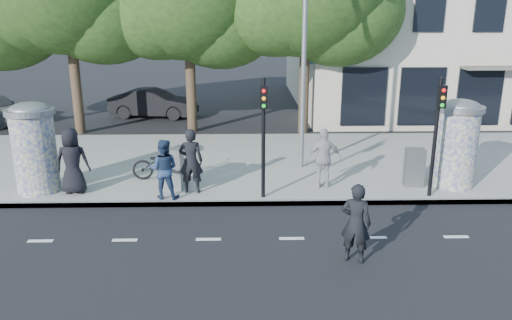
{
  "coord_description": "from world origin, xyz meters",
  "views": [
    {
      "loc": [
        -1.11,
        -9.54,
        5.25
      ],
      "look_at": [
        -0.81,
        3.5,
        1.36
      ],
      "focal_mm": 35.0,
      "sensor_mm": 36.0,
      "label": 1
    }
  ],
  "objects_px": {
    "ped_e": "(324,158)",
    "cabinet_right": "(414,167)",
    "street_lamp": "(305,27)",
    "car_mid": "(154,103)",
    "traffic_pole_near": "(263,126)",
    "ad_column_right": "(457,141)",
    "man_road": "(356,223)",
    "bicycle": "(163,164)",
    "ad_column_left": "(34,146)",
    "ped_b": "(191,161)",
    "traffic_pole_far": "(437,125)",
    "ped_c": "(164,169)",
    "cabinet_left": "(173,168)",
    "ped_a": "(72,161)"
  },
  "relations": [
    {
      "from": "ped_e",
      "to": "cabinet_right",
      "type": "xyz_separation_m",
      "value": [
        2.77,
        0.08,
        -0.33
      ]
    },
    {
      "from": "street_lamp",
      "to": "car_mid",
      "type": "relative_size",
      "value": 1.81
    },
    {
      "from": "traffic_pole_near",
      "to": "ped_e",
      "type": "relative_size",
      "value": 1.87
    },
    {
      "from": "ad_column_right",
      "to": "street_lamp",
      "type": "distance_m",
      "value": 5.81
    },
    {
      "from": "car_mid",
      "to": "man_road",
      "type": "bearing_deg",
      "value": -146.85
    },
    {
      "from": "bicycle",
      "to": "street_lamp",
      "type": "bearing_deg",
      "value": -80.88
    },
    {
      "from": "ad_column_left",
      "to": "street_lamp",
      "type": "height_order",
      "value": "street_lamp"
    },
    {
      "from": "traffic_pole_near",
      "to": "ped_b",
      "type": "distance_m",
      "value": 2.41
    },
    {
      "from": "traffic_pole_near",
      "to": "cabinet_right",
      "type": "relative_size",
      "value": 2.93
    },
    {
      "from": "traffic_pole_far",
      "to": "bicycle",
      "type": "distance_m",
      "value": 8.25
    },
    {
      "from": "ad_column_left",
      "to": "ad_column_right",
      "type": "xyz_separation_m",
      "value": [
        12.4,
        0.2,
        0.0
      ]
    },
    {
      "from": "ped_b",
      "to": "ped_c",
      "type": "height_order",
      "value": "ped_b"
    },
    {
      "from": "ped_e",
      "to": "cabinet_left",
      "type": "distance_m",
      "value": 4.52
    },
    {
      "from": "street_lamp",
      "to": "ped_c",
      "type": "bearing_deg",
      "value": -146.43
    },
    {
      "from": "ad_column_right",
      "to": "ped_c",
      "type": "relative_size",
      "value": 1.55
    },
    {
      "from": "street_lamp",
      "to": "cabinet_right",
      "type": "xyz_separation_m",
      "value": [
        3.2,
        -1.93,
        -4.06
      ]
    },
    {
      "from": "street_lamp",
      "to": "man_road",
      "type": "xyz_separation_m",
      "value": [
        0.46,
        -6.36,
        -3.9
      ]
    },
    {
      "from": "ad_column_right",
      "to": "bicycle",
      "type": "height_order",
      "value": "ad_column_right"
    },
    {
      "from": "ped_e",
      "to": "car_mid",
      "type": "xyz_separation_m",
      "value": [
        -7.03,
        11.33,
        -0.33
      ]
    },
    {
      "from": "traffic_pole_near",
      "to": "man_road",
      "type": "height_order",
      "value": "traffic_pole_near"
    },
    {
      "from": "man_road",
      "to": "cabinet_right",
      "type": "relative_size",
      "value": 1.54
    },
    {
      "from": "ped_b",
      "to": "ped_e",
      "type": "relative_size",
      "value": 1.05
    },
    {
      "from": "ad_column_right",
      "to": "bicycle",
      "type": "distance_m",
      "value": 8.99
    },
    {
      "from": "ad_column_right",
      "to": "ped_c",
      "type": "distance_m",
      "value": 8.65
    },
    {
      "from": "ped_e",
      "to": "cabinet_right",
      "type": "height_order",
      "value": "ped_e"
    },
    {
      "from": "ped_b",
      "to": "car_mid",
      "type": "bearing_deg",
      "value": -75.11
    },
    {
      "from": "street_lamp",
      "to": "ped_a",
      "type": "bearing_deg",
      "value": -161.46
    },
    {
      "from": "bicycle",
      "to": "car_mid",
      "type": "height_order",
      "value": "car_mid"
    },
    {
      "from": "traffic_pole_near",
      "to": "car_mid",
      "type": "bearing_deg",
      "value": 113.15
    },
    {
      "from": "man_road",
      "to": "cabinet_right",
      "type": "height_order",
      "value": "man_road"
    },
    {
      "from": "traffic_pole_far",
      "to": "ped_e",
      "type": "distance_m",
      "value": 3.3
    },
    {
      "from": "ped_a",
      "to": "ped_c",
      "type": "height_order",
      "value": "ped_a"
    },
    {
      "from": "ad_column_right",
      "to": "traffic_pole_near",
      "type": "bearing_deg",
      "value": -171.11
    },
    {
      "from": "ped_a",
      "to": "cabinet_left",
      "type": "xyz_separation_m",
      "value": [
        2.81,
        0.36,
        -0.35
      ]
    },
    {
      "from": "street_lamp",
      "to": "cabinet_left",
      "type": "distance_m",
      "value": 6.05
    },
    {
      "from": "ped_b",
      "to": "cabinet_left",
      "type": "relative_size",
      "value": 1.55
    },
    {
      "from": "cabinet_left",
      "to": "car_mid",
      "type": "distance_m",
      "value": 11.53
    },
    {
      "from": "cabinet_left",
      "to": "cabinet_right",
      "type": "height_order",
      "value": "cabinet_left"
    },
    {
      "from": "traffic_pole_far",
      "to": "car_mid",
      "type": "xyz_separation_m",
      "value": [
        -9.99,
        12.15,
        -1.5
      ]
    },
    {
      "from": "ped_c",
      "to": "car_mid",
      "type": "distance_m",
      "value": 12.33
    },
    {
      "from": "street_lamp",
      "to": "ped_e",
      "type": "height_order",
      "value": "street_lamp"
    },
    {
      "from": "traffic_pole_far",
      "to": "ad_column_right",
      "type": "bearing_deg",
      "value": 42.21
    },
    {
      "from": "ad_column_left",
      "to": "cabinet_left",
      "type": "xyz_separation_m",
      "value": [
        3.92,
        0.19,
        -0.77
      ]
    },
    {
      "from": "ped_a",
      "to": "ped_c",
      "type": "bearing_deg",
      "value": 167.06
    },
    {
      "from": "ped_c",
      "to": "man_road",
      "type": "relative_size",
      "value": 0.96
    },
    {
      "from": "cabinet_right",
      "to": "ped_e",
      "type": "bearing_deg",
      "value": -174.2
    },
    {
      "from": "car_mid",
      "to": "street_lamp",
      "type": "bearing_deg",
      "value": -135.77
    },
    {
      "from": "ad_column_left",
      "to": "ped_c",
      "type": "distance_m",
      "value": 3.9
    },
    {
      "from": "ped_c",
      "to": "car_mid",
      "type": "height_order",
      "value": "ped_c"
    },
    {
      "from": "traffic_pole_far",
      "to": "ad_column_left",
      "type": "bearing_deg",
      "value": 176.45
    }
  ]
}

